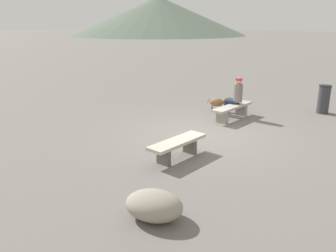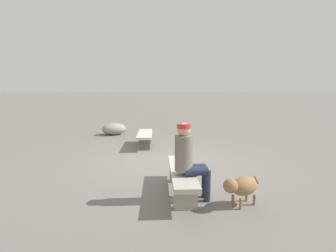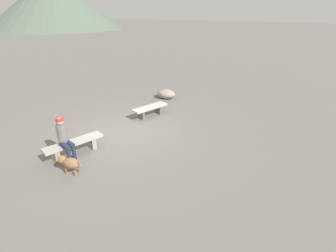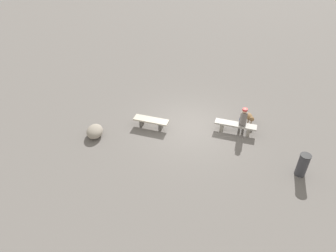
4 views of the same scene
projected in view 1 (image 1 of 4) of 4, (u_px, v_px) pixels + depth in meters
The scene contains 8 objects.
ground at pixel (201, 136), 9.61m from camera, with size 210.00×210.00×0.06m, color slate.
bench_left at pixel (177, 145), 7.86m from camera, with size 1.67×0.77×0.45m.
bench_right at pixel (232, 109), 11.06m from camera, with size 1.89×0.77×0.45m.
seated_person at pixel (235, 95), 11.19m from camera, with size 0.36×0.60×1.32m.
dog at pixel (218, 102), 12.01m from camera, with size 0.42×0.73×0.50m.
trash_bin at pixel (324, 99), 11.73m from camera, with size 0.41×0.41×0.97m.
boulder at pixel (154, 205), 5.47m from camera, with size 0.96×0.71×0.47m, color gray.
distant_peak_2 at pixel (158, 16), 75.64m from camera, with size 38.49×38.49×8.19m, color #566656.
Camera 1 is at (-8.35, -3.74, 3.06)m, focal length 36.58 mm.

